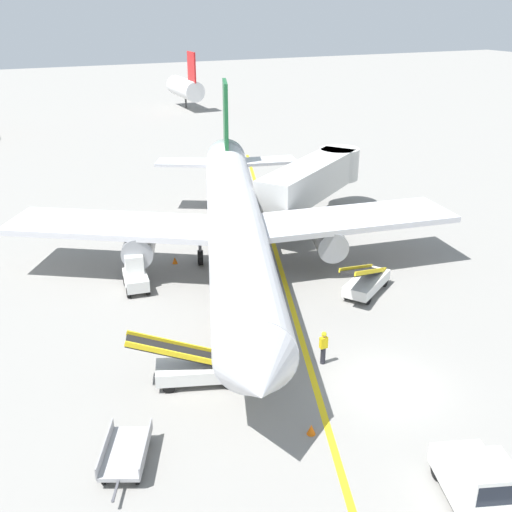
% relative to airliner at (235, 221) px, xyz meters
% --- Properties ---
extents(ground_plane, '(300.00, 300.00, 0.00)m').
position_rel_airliner_xyz_m(ground_plane, '(1.48, -14.12, -3.42)').
color(ground_plane, gray).
extents(taxi_line_yellow, '(27.36, 75.38, 0.01)m').
position_rel_airliner_xyz_m(taxi_line_yellow, '(-0.18, -9.12, -3.41)').
color(taxi_line_yellow, yellow).
rests_on(taxi_line_yellow, ground).
extents(airliner, '(27.52, 34.20, 10.10)m').
position_rel_airliner_xyz_m(airliner, '(0.00, 0.00, 0.00)').
color(airliner, silver).
rests_on(airliner, ground).
extents(jet_bridge, '(11.86, 9.49, 4.85)m').
position_rel_airliner_xyz_m(jet_bridge, '(9.33, 6.33, 0.12)').
color(jet_bridge, beige).
rests_on(jet_bridge, ground).
extents(pushback_tug, '(2.95, 4.02, 2.20)m').
position_rel_airliner_xyz_m(pushback_tug, '(-0.04, -21.11, -2.42)').
color(pushback_tug, silver).
rests_on(pushback_tug, ground).
extents(baggage_tug_near_wing, '(1.59, 2.54, 2.10)m').
position_rel_airliner_xyz_m(baggage_tug_near_wing, '(-6.29, 0.28, -2.49)').
color(baggage_tug_near_wing, silver).
rests_on(baggage_tug_near_wing, ground).
extents(belt_loader_forward_hold, '(4.85, 3.83, 2.59)m').
position_rel_airliner_xyz_m(belt_loader_forward_hold, '(5.79, -5.85, -2.64)').
color(belt_loader_forward_hold, silver).
rests_on(belt_loader_forward_hold, ground).
extents(belt_loader_aft_hold, '(5.15, 2.73, 2.59)m').
position_rel_airliner_xyz_m(belt_loader_aft_hold, '(-6.21, -10.29, -2.64)').
color(belt_loader_aft_hold, silver).
rests_on(belt_loader_aft_hold, ground).
extents(baggage_cart_loaded, '(2.57, 3.75, 0.94)m').
position_rel_airliner_xyz_m(baggage_cart_loaded, '(-10.29, -14.11, -2.95)').
color(baggage_cart_loaded, '#A5A5A8').
rests_on(baggage_cart_loaded, ground).
extents(ground_crew_marshaller, '(0.36, 0.24, 1.70)m').
position_rel_airliner_xyz_m(ground_crew_marshaller, '(-3.53, -6.57, -2.51)').
color(ground_crew_marshaller, '#26262D').
rests_on(ground_crew_marshaller, ground).
extents(ground_crew_wing_walker, '(0.36, 0.24, 1.70)m').
position_rel_airliner_xyz_m(ground_crew_wing_walker, '(-0.27, -11.31, -2.51)').
color(ground_crew_wing_walker, '#26262D').
rests_on(ground_crew_wing_walker, ground).
extents(safety_cone_nose_left, '(0.36, 0.36, 0.44)m').
position_rel_airliner_xyz_m(safety_cone_nose_left, '(-3.26, -15.53, -3.20)').
color(safety_cone_nose_left, orange).
rests_on(safety_cone_nose_left, ground).
extents(safety_cone_nose_right, '(0.36, 0.36, 0.44)m').
position_rel_airliner_xyz_m(safety_cone_nose_right, '(-3.06, 2.94, -3.20)').
color(safety_cone_nose_right, orange).
rests_on(safety_cone_nose_right, ground).
extents(distant_aircraft_far_right, '(3.00, 10.10, 8.80)m').
position_rel_airliner_xyz_m(distant_aircraft_far_right, '(17.17, 61.18, -0.20)').
color(distant_aircraft_far_right, silver).
rests_on(distant_aircraft_far_right, ground).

